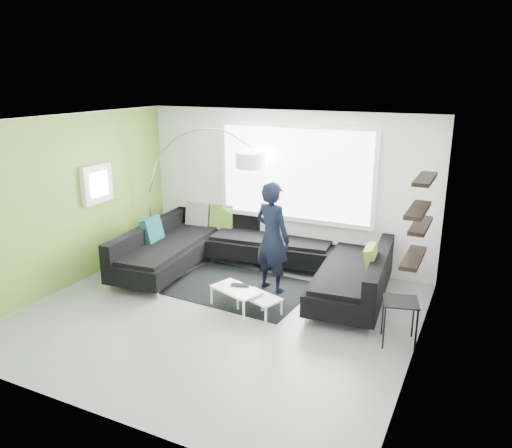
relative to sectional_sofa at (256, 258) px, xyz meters
The scene contains 9 objects.
ground 1.47m from the sectional_sofa, 87.63° to the right, with size 5.50×5.50×0.00m, color gray.
room_shell 1.85m from the sectional_sofa, 85.43° to the right, with size 5.54×5.04×2.82m.
sectional_sofa is the anchor object (origin of this frame).
rug 0.60m from the sectional_sofa, 104.89° to the right, with size 2.25×1.63×0.01m, color black.
coffee_table 1.19m from the sectional_sofa, 70.53° to the right, with size 0.97×0.57×0.32m, color white.
arc_lamp 2.54m from the sectional_sofa, behind, with size 2.33×0.75×2.50m, color silver, non-canonical shape.
side_table 2.80m from the sectional_sofa, 22.72° to the right, with size 0.44×0.44×0.60m, color black.
person 0.67m from the sectional_sofa, 30.69° to the right, with size 0.76×0.61×1.80m, color black.
laptop 1.05m from the sectional_sofa, 78.31° to the right, with size 0.32×0.25×0.02m, color black.
Camera 1 is at (3.38, -5.74, 3.37)m, focal length 35.00 mm.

